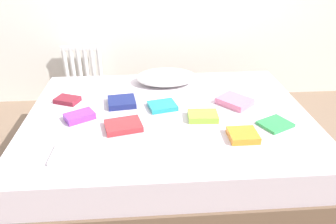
% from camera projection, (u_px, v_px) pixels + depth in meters
% --- Properties ---
extents(ground_plane, '(8.00, 8.00, 0.00)m').
position_uv_depth(ground_plane, '(168.00, 169.00, 2.47)').
color(ground_plane, '#7F6651').
extents(bed, '(2.00, 1.50, 0.50)m').
position_uv_depth(bed, '(168.00, 143.00, 2.35)').
color(bed, brown).
rests_on(bed, ground).
extents(radiator, '(0.39, 0.04, 0.51)m').
position_uv_depth(radiator, '(83.00, 70.00, 3.29)').
color(radiator, white).
rests_on(radiator, ground).
extents(pillow, '(0.50, 0.34, 0.11)m').
position_uv_depth(pillow, '(166.00, 77.00, 2.66)').
color(pillow, white).
rests_on(pillow, bed).
extents(textbook_purple, '(0.22, 0.20, 0.04)m').
position_uv_depth(textbook_purple, '(80.00, 116.00, 2.14)').
color(textbook_purple, purple).
rests_on(textbook_purple, bed).
extents(textbook_navy, '(0.22, 0.21, 0.04)m').
position_uv_depth(textbook_navy, '(122.00, 102.00, 2.34)').
color(textbook_navy, navy).
rests_on(textbook_navy, bed).
extents(textbook_orange, '(0.18, 0.16, 0.04)m').
position_uv_depth(textbook_orange, '(243.00, 135.00, 1.94)').
color(textbook_orange, orange).
rests_on(textbook_orange, bed).
extents(textbook_red, '(0.26, 0.22, 0.04)m').
position_uv_depth(textbook_red, '(123.00, 126.00, 2.04)').
color(textbook_red, red).
rests_on(textbook_red, bed).
extents(textbook_lime, '(0.21, 0.15, 0.04)m').
position_uv_depth(textbook_lime, '(203.00, 116.00, 2.15)').
color(textbook_lime, '#8CC638').
rests_on(textbook_lime, bed).
extents(textbook_pink, '(0.29, 0.29, 0.05)m').
position_uv_depth(textbook_pink, '(235.00, 101.00, 2.34)').
color(textbook_pink, pink).
rests_on(textbook_pink, bed).
extents(textbook_white, '(0.19, 0.20, 0.02)m').
position_uv_depth(textbook_white, '(69.00, 154.00, 1.78)').
color(textbook_white, white).
rests_on(textbook_white, bed).
extents(textbook_teal, '(0.22, 0.20, 0.03)m').
position_uv_depth(textbook_teal, '(162.00, 106.00, 2.29)').
color(textbook_teal, teal).
rests_on(textbook_teal, bed).
extents(textbook_green, '(0.25, 0.23, 0.02)m').
position_uv_depth(textbook_green, '(275.00, 124.00, 2.08)').
color(textbook_green, green).
rests_on(textbook_green, bed).
extents(textbook_maroon, '(0.20, 0.18, 0.04)m').
position_uv_depth(textbook_maroon, '(67.00, 100.00, 2.37)').
color(textbook_maroon, maroon).
rests_on(textbook_maroon, bed).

